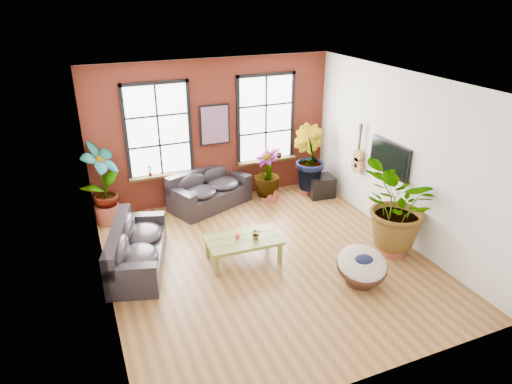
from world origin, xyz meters
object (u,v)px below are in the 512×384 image
coffee_table (243,241)px  papasan_chair (362,266)px  sofa_left (135,249)px  sofa_back (209,190)px

coffee_table → papasan_chair: bearing=-40.6°
sofa_left → coffee_table: sofa_left is taller
sofa_left → papasan_chair: size_ratio=2.03×
sofa_left → coffee_table: 2.09m
sofa_back → papasan_chair: size_ratio=1.89×
sofa_back → sofa_left: bearing=-157.6°
sofa_left → papasan_chair: (3.71, -2.11, -0.03)m
papasan_chair → coffee_table: bearing=153.0°
coffee_table → sofa_left: bearing=166.9°
coffee_table → sofa_back: bearing=89.8°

